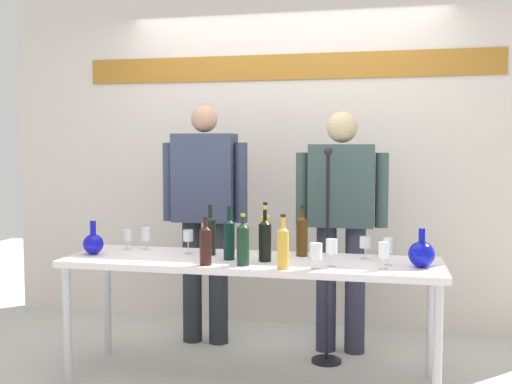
{
  "coord_description": "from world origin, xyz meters",
  "views": [
    {
      "loc": [
        0.81,
        -3.58,
        1.43
      ],
      "look_at": [
        0.0,
        0.15,
        1.15
      ],
      "focal_mm": 43.02,
      "sensor_mm": 36.0,
      "label": 1
    }
  ],
  "objects_px": {
    "decanter_blue_left": "(93,243)",
    "wine_glass_right_3": "(365,243)",
    "presenter_left": "(205,207)",
    "display_table": "(251,269)",
    "wine_bottle_6": "(283,246)",
    "wine_glass_right_2": "(384,251)",
    "wine_bottle_2": "(206,244)",
    "microphone_stand": "(327,292)",
    "wine_glass_left_0": "(127,236)",
    "wine_bottle_4": "(243,243)",
    "wine_bottle_5": "(265,231)",
    "wine_bottle_3": "(210,234)",
    "decanter_blue_right": "(422,254)",
    "wine_bottle_0": "(229,238)",
    "wine_glass_right_0": "(332,247)",
    "wine_bottle_7": "(302,235)",
    "wine_glass_left_2": "(188,236)",
    "wine_glass_right_4": "(316,252)",
    "wine_bottle_1": "(265,239)",
    "presenter_right": "(341,214)",
    "wine_glass_left_1": "(146,235)",
    "wine_glass_right_1": "(388,246)"
  },
  "relations": [
    {
      "from": "wine_bottle_7",
      "to": "wine_glass_right_1",
      "type": "relative_size",
      "value": 1.95
    },
    {
      "from": "display_table",
      "to": "wine_glass_right_3",
      "type": "relative_size",
      "value": 16.46
    },
    {
      "from": "display_table",
      "to": "wine_bottle_6",
      "type": "distance_m",
      "value": 0.4
    },
    {
      "from": "wine_bottle_0",
      "to": "wine_glass_right_2",
      "type": "xyz_separation_m",
      "value": [
        0.91,
        -0.11,
        -0.03
      ]
    },
    {
      "from": "wine_glass_left_1",
      "to": "display_table",
      "type": "bearing_deg",
      "value": -14.08
    },
    {
      "from": "display_table",
      "to": "wine_bottle_5",
      "type": "height_order",
      "value": "wine_bottle_5"
    },
    {
      "from": "wine_bottle_5",
      "to": "wine_bottle_6",
      "type": "relative_size",
      "value": 1.06
    },
    {
      "from": "wine_bottle_2",
      "to": "decanter_blue_left",
      "type": "bearing_deg",
      "value": 166.41
    },
    {
      "from": "decanter_blue_right",
      "to": "presenter_left",
      "type": "height_order",
      "value": "presenter_left"
    },
    {
      "from": "wine_bottle_0",
      "to": "wine_bottle_4",
      "type": "height_order",
      "value": "wine_bottle_0"
    },
    {
      "from": "display_table",
      "to": "wine_bottle_2",
      "type": "relative_size",
      "value": 8.1
    },
    {
      "from": "presenter_left",
      "to": "wine_bottle_2",
      "type": "xyz_separation_m",
      "value": [
        0.28,
        -0.91,
        -0.12
      ]
    },
    {
      "from": "wine_glass_right_4",
      "to": "wine_bottle_5",
      "type": "bearing_deg",
      "value": 128.61
    },
    {
      "from": "display_table",
      "to": "wine_bottle_4",
      "type": "relative_size",
      "value": 7.63
    },
    {
      "from": "presenter_left",
      "to": "display_table",
      "type": "bearing_deg",
      "value": -53.6
    },
    {
      "from": "wine_bottle_1",
      "to": "wine_bottle_6",
      "type": "distance_m",
      "value": 0.25
    },
    {
      "from": "wine_bottle_4",
      "to": "wine_glass_right_3",
      "type": "xyz_separation_m",
      "value": [
        0.68,
        0.35,
        -0.03
      ]
    },
    {
      "from": "decanter_blue_right",
      "to": "wine_bottle_1",
      "type": "distance_m",
      "value": 0.9
    },
    {
      "from": "wine_bottle_0",
      "to": "wine_glass_right_0",
      "type": "xyz_separation_m",
      "value": [
        0.62,
        -0.1,
        -0.02
      ]
    },
    {
      "from": "wine_bottle_1",
      "to": "wine_bottle_3",
      "type": "height_order",
      "value": "wine_bottle_1"
    },
    {
      "from": "wine_bottle_6",
      "to": "microphone_stand",
      "type": "bearing_deg",
      "value": 75.21
    },
    {
      "from": "decanter_blue_left",
      "to": "wine_glass_right_0",
      "type": "relative_size",
      "value": 1.34
    },
    {
      "from": "presenter_right",
      "to": "wine_glass_right_0",
      "type": "distance_m",
      "value": 0.82
    },
    {
      "from": "presenter_right",
      "to": "wine_glass_right_2",
      "type": "distance_m",
      "value": 0.89
    },
    {
      "from": "wine_glass_left_1",
      "to": "wine_glass_right_0",
      "type": "xyz_separation_m",
      "value": [
        1.25,
        -0.33,
        0.01
      ]
    },
    {
      "from": "wine_bottle_2",
      "to": "wine_glass_left_0",
      "type": "relative_size",
      "value": 2.09
    },
    {
      "from": "microphone_stand",
      "to": "wine_bottle_6",
      "type": "bearing_deg",
      "value": -104.79
    },
    {
      "from": "wine_bottle_3",
      "to": "wine_bottle_4",
      "type": "distance_m",
      "value": 0.4
    },
    {
      "from": "decanter_blue_right",
      "to": "presenter_left",
      "type": "bearing_deg",
      "value": 154.39
    },
    {
      "from": "wine_bottle_3",
      "to": "wine_glass_left_0",
      "type": "xyz_separation_m",
      "value": [
        -0.59,
        0.08,
        -0.04
      ]
    },
    {
      "from": "presenter_left",
      "to": "microphone_stand",
      "type": "relative_size",
      "value": 1.2
    },
    {
      "from": "wine_bottle_2",
      "to": "microphone_stand",
      "type": "xyz_separation_m",
      "value": [
        0.63,
        0.66,
        -0.4
      ]
    },
    {
      "from": "presenter_left",
      "to": "wine_bottle_5",
      "type": "distance_m",
      "value": 0.69
    },
    {
      "from": "wine_glass_left_1",
      "to": "wine_glass_right_3",
      "type": "distance_m",
      "value": 1.43
    },
    {
      "from": "wine_bottle_0",
      "to": "wine_glass_left_0",
      "type": "relative_size",
      "value": 2.44
    },
    {
      "from": "wine_bottle_6",
      "to": "wine_bottle_7",
      "type": "distance_m",
      "value": 0.43
    },
    {
      "from": "decanter_blue_left",
      "to": "wine_glass_right_3",
      "type": "height_order",
      "value": "decanter_blue_left"
    },
    {
      "from": "wine_glass_right_3",
      "to": "display_table",
      "type": "bearing_deg",
      "value": -168.15
    },
    {
      "from": "decanter_blue_left",
      "to": "presenter_left",
      "type": "height_order",
      "value": "presenter_left"
    },
    {
      "from": "wine_bottle_0",
      "to": "wine_glass_right_3",
      "type": "relative_size",
      "value": 2.37
    },
    {
      "from": "wine_glass_right_3",
      "to": "wine_glass_right_4",
      "type": "distance_m",
      "value": 0.45
    },
    {
      "from": "display_table",
      "to": "wine_glass_left_2",
      "type": "distance_m",
      "value": 0.47
    },
    {
      "from": "wine_bottle_5",
      "to": "wine_glass_right_3",
      "type": "distance_m",
      "value": 0.65
    },
    {
      "from": "wine_bottle_0",
      "to": "wine_glass_left_1",
      "type": "xyz_separation_m",
      "value": [
        -0.63,
        0.24,
        -0.03
      ]
    },
    {
      "from": "wine_bottle_3",
      "to": "wine_glass_right_3",
      "type": "bearing_deg",
      "value": 3.3
    },
    {
      "from": "wine_bottle_5",
      "to": "wine_bottle_3",
      "type": "bearing_deg",
      "value": -153.31
    },
    {
      "from": "wine_bottle_7",
      "to": "presenter_left",
      "type": "bearing_deg",
      "value": 147.43
    },
    {
      "from": "decanter_blue_right",
      "to": "wine_glass_right_3",
      "type": "height_order",
      "value": "decanter_blue_right"
    },
    {
      "from": "wine_glass_right_2",
      "to": "display_table",
      "type": "bearing_deg",
      "value": 168.64
    },
    {
      "from": "wine_bottle_6",
      "to": "wine_glass_right_2",
      "type": "relative_size",
      "value": 2.0
    }
  ]
}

